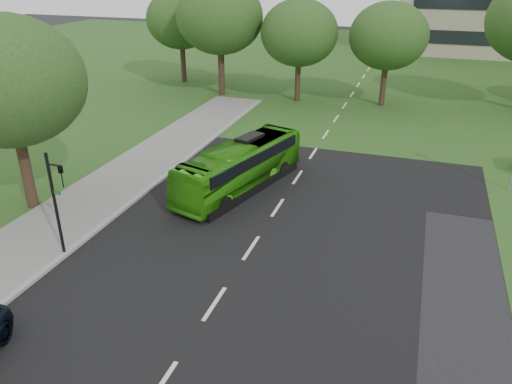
% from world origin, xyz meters
% --- Properties ---
extents(ground, '(160.00, 160.00, 0.00)m').
position_xyz_m(ground, '(0.00, 0.00, 0.00)').
color(ground, black).
rests_on(ground, ground).
extents(street_surfaces, '(120.00, 120.00, 0.15)m').
position_xyz_m(street_surfaces, '(-0.38, 22.75, 0.03)').
color(street_surfaces, black).
rests_on(street_surfaces, ground).
extents(tree_park_a, '(7.42, 7.42, 9.85)m').
position_xyz_m(tree_park_a, '(-11.19, 26.23, 6.69)').
color(tree_park_a, black).
rests_on(tree_park_a, ground).
extents(tree_park_b, '(6.39, 6.39, 8.37)m').
position_xyz_m(tree_park_b, '(-4.21, 26.32, 5.65)').
color(tree_park_b, black).
rests_on(tree_park_b, ground).
extents(tree_park_c, '(6.24, 6.24, 8.29)m').
position_xyz_m(tree_park_c, '(2.89, 27.03, 5.62)').
color(tree_park_c, black).
rests_on(tree_park_c, ground).
extents(tree_park_f, '(6.53, 6.53, 8.72)m').
position_xyz_m(tree_park_f, '(-16.78, 29.93, 5.93)').
color(tree_park_f, black).
rests_on(tree_park_f, ground).
extents(tree_side_near, '(6.90, 6.90, 9.17)m').
position_xyz_m(tree_side_near, '(-11.56, 2.28, 6.23)').
color(tree_side_near, black).
rests_on(tree_side_near, ground).
extents(bus, '(4.49, 9.30, 2.52)m').
position_xyz_m(bus, '(-2.56, 7.62, 1.26)').
color(bus, '#2F9110').
rests_on(bus, ground).
extents(traffic_light, '(0.72, 0.20, 4.52)m').
position_xyz_m(traffic_light, '(-7.06, -0.97, 2.66)').
color(traffic_light, black).
rests_on(traffic_light, ground).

